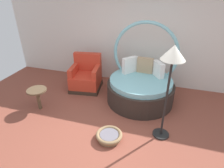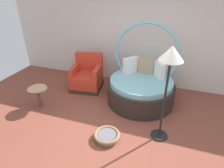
{
  "view_description": "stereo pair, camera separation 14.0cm",
  "coord_description": "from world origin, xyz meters",
  "px_view_note": "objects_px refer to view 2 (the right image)",
  "views": [
    {
      "loc": [
        0.75,
        -2.63,
        2.67
      ],
      "look_at": [
        -0.39,
        1.13,
        0.55
      ],
      "focal_mm": 30.49,
      "sensor_mm": 36.0,
      "label": 1
    },
    {
      "loc": [
        0.88,
        -2.59,
        2.67
      ],
      "look_at": [
        -0.39,
        1.13,
        0.55
      ],
      "focal_mm": 30.49,
      "sensor_mm": 36.0,
      "label": 2
    }
  ],
  "objects_px": {
    "red_armchair": "(87,76)",
    "pet_basket": "(107,136)",
    "side_table": "(38,92)",
    "round_daybed": "(141,86)",
    "floor_lamp": "(170,63)"
  },
  "relations": [
    {
      "from": "pet_basket",
      "to": "side_table",
      "type": "bearing_deg",
      "value": 165.86
    },
    {
      "from": "red_armchair",
      "to": "pet_basket",
      "type": "bearing_deg",
      "value": -54.93
    },
    {
      "from": "pet_basket",
      "to": "floor_lamp",
      "type": "xyz_separation_m",
      "value": [
        0.94,
        0.4,
        1.46
      ]
    },
    {
      "from": "red_armchair",
      "to": "pet_basket",
      "type": "relative_size",
      "value": 1.84
    },
    {
      "from": "floor_lamp",
      "to": "round_daybed",
      "type": "bearing_deg",
      "value": 117.62
    },
    {
      "from": "red_armchair",
      "to": "floor_lamp",
      "type": "relative_size",
      "value": 0.52
    },
    {
      "from": "red_armchair",
      "to": "side_table",
      "type": "height_order",
      "value": "red_armchair"
    },
    {
      "from": "side_table",
      "to": "floor_lamp",
      "type": "distance_m",
      "value": 3.03
    },
    {
      "from": "side_table",
      "to": "red_armchair",
      "type": "bearing_deg",
      "value": 63.17
    },
    {
      "from": "round_daybed",
      "to": "side_table",
      "type": "xyz_separation_m",
      "value": [
        -2.21,
        -1.1,
        0.02
      ]
    },
    {
      "from": "red_armchair",
      "to": "round_daybed",
      "type": "bearing_deg",
      "value": -6.64
    },
    {
      "from": "pet_basket",
      "to": "side_table",
      "type": "distance_m",
      "value": 1.97
    },
    {
      "from": "round_daybed",
      "to": "floor_lamp",
      "type": "xyz_separation_m",
      "value": [
        0.61,
        -1.17,
        1.13
      ]
    },
    {
      "from": "side_table",
      "to": "floor_lamp",
      "type": "height_order",
      "value": "floor_lamp"
    },
    {
      "from": "red_armchair",
      "to": "floor_lamp",
      "type": "height_order",
      "value": "floor_lamp"
    }
  ]
}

